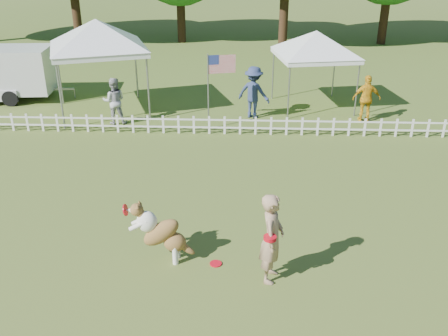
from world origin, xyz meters
name	(u,v)px	position (x,y,z in m)	size (l,w,h in m)	color
ground	(197,260)	(0.00, 0.00, 0.00)	(120.00, 120.00, 0.00)	#3B591C
picket_fence	(217,125)	(0.00, 7.00, 0.30)	(22.00, 0.08, 0.60)	silver
handler	(272,238)	(1.42, -0.51, 0.88)	(0.64, 0.42, 1.77)	#A38061
dog	(162,233)	(-0.67, -0.01, 0.63)	(1.22, 0.41, 1.26)	brown
frisbee_on_turf	(216,264)	(0.38, -0.12, 0.01)	(0.24, 0.24, 0.02)	red
canopy_tent_left	(100,68)	(-4.25, 9.12, 1.62)	(3.13, 3.13, 3.23)	white
canopy_tent_right	(314,71)	(3.40, 10.00, 1.38)	(2.67, 2.67, 2.76)	white
cargo_trailer	(3,73)	(-8.52, 10.52, 1.02)	(4.65, 2.04, 2.04)	silver
flag_pole	(208,93)	(-0.30, 7.46, 1.25)	(0.96, 0.10, 2.50)	gray
spectator_a	(114,101)	(-3.53, 7.87, 0.80)	(0.77, 0.60, 1.59)	#A4A2A8
spectator_b	(254,92)	(1.19, 8.72, 0.91)	(1.17, 0.67, 1.82)	navy
spectator_c	(367,99)	(5.06, 8.47, 0.81)	(0.95, 0.39, 1.62)	gold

